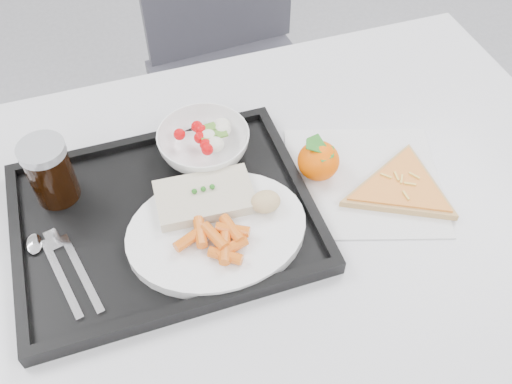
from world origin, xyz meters
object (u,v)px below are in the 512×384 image
(chair, at_px, (232,49))
(tangerine, at_px, (318,161))
(table, at_px, (247,242))
(salad_bowl, at_px, (204,144))
(pizza_slice, at_px, (402,188))
(tray, at_px, (165,218))
(dinner_plate, at_px, (217,231))
(cola_glass, at_px, (50,171))

(chair, height_order, tangerine, chair)
(table, distance_m, tangerine, 0.18)
(salad_bowl, relative_size, pizza_slice, 0.68)
(tray, xyz_separation_m, tangerine, (0.26, 0.01, 0.03))
(table, height_order, dinner_plate, dinner_plate)
(table, bearing_deg, cola_glass, 154.85)
(cola_glass, height_order, pizza_slice, cola_glass)
(chair, distance_m, cola_glass, 0.79)
(table, xyz_separation_m, tangerine, (0.14, 0.05, 0.10))
(table, height_order, chair, chair)
(tray, bearing_deg, dinner_plate, -41.78)
(dinner_plate, bearing_deg, table, 27.31)
(tangerine, height_order, pizza_slice, tangerine)
(chair, xyz_separation_m, tangerine, (-0.05, -0.66, 0.25))
(tray, relative_size, dinner_plate, 1.67)
(pizza_slice, bearing_deg, table, 173.08)
(cola_glass, xyz_separation_m, pizza_slice, (0.52, -0.16, -0.06))
(salad_bowl, bearing_deg, tray, -131.01)
(dinner_plate, height_order, salad_bowl, salad_bowl)
(dinner_plate, height_order, cola_glass, cola_glass)
(table, xyz_separation_m, pizza_slice, (0.25, -0.03, 0.08))
(pizza_slice, bearing_deg, chair, 95.21)
(tray, bearing_deg, tangerine, 3.18)
(chair, bearing_deg, salad_bowl, -110.64)
(tray, height_order, tangerine, tangerine)
(cola_glass, bearing_deg, table, -25.15)
(table, xyz_separation_m, cola_glass, (-0.27, 0.13, 0.14))
(table, relative_size, tangerine, 14.56)
(table, distance_m, pizza_slice, 0.27)
(table, bearing_deg, salad_bowl, 101.30)
(chair, bearing_deg, tangerine, -94.14)
(table, bearing_deg, dinner_plate, -152.69)
(salad_bowl, xyz_separation_m, cola_glass, (-0.24, -0.01, 0.03))
(table, relative_size, dinner_plate, 4.44)
(salad_bowl, bearing_deg, dinner_plate, -99.04)
(tray, distance_m, salad_bowl, 0.15)
(tray, height_order, cola_glass, cola_glass)
(salad_bowl, height_order, cola_glass, cola_glass)
(cola_glass, bearing_deg, dinner_plate, -35.76)
(tray, distance_m, tangerine, 0.26)
(tray, bearing_deg, pizza_slice, -9.46)
(dinner_plate, xyz_separation_m, cola_glass, (-0.22, 0.16, 0.05))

